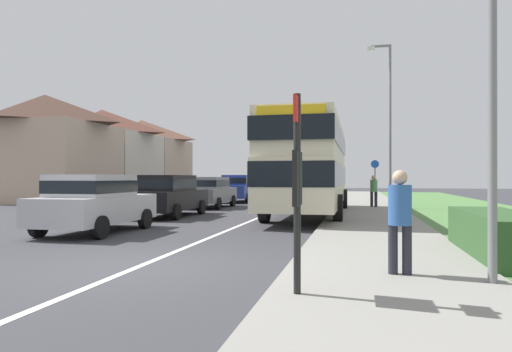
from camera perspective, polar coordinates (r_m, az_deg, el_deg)
ground_plane at (r=8.36m, az=-14.42°, el=-10.93°), size 120.00×120.00×0.00m
lane_marking_centre at (r=15.84m, az=-1.05°, el=-5.80°), size 0.14×60.00×0.01m
pavement_near_side at (r=13.40m, az=14.67°, el=-6.59°), size 3.20×68.00×0.12m
roadside_hedge at (r=9.67m, az=28.16°, el=-6.75°), size 1.10×3.70×0.90m
double_decker_bus at (r=18.40m, az=6.75°, el=1.65°), size 2.80×10.81×3.70m
parked_car_silver at (r=13.55m, az=-19.59°, el=-2.95°), size 1.99×3.98×1.63m
parked_car_black at (r=18.34m, az=-10.98°, el=-2.21°), size 1.96×4.43×1.64m
parked_car_grey at (r=23.38m, az=-5.89°, el=-1.85°), size 1.92×4.20×1.57m
parked_car_blue at (r=28.64m, az=-2.10°, el=-1.42°), size 1.89×4.55×1.70m
pedestrian_at_stop at (r=7.12m, az=17.59°, el=-4.89°), size 0.34×0.34×1.67m
pedestrian_walking_away at (r=22.95m, az=14.55°, el=-1.62°), size 0.34×0.34×1.67m
bus_stop_sign at (r=5.67m, az=5.19°, el=-0.39°), size 0.09×0.52×2.60m
cycle_route_sign at (r=26.26m, az=14.69°, el=-0.44°), size 0.44×0.08×2.52m
street_lamp_near at (r=7.34m, az=26.58°, el=17.95°), size 1.14×0.20×6.61m
street_lamp_mid at (r=22.95m, az=16.22°, el=7.28°), size 1.14×0.20×7.95m
house_terrace_far_side at (r=37.40m, az=-18.77°, el=2.69°), size 7.56×19.69×6.83m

